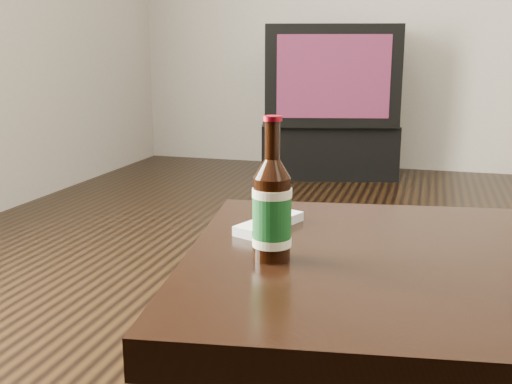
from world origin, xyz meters
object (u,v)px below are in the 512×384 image
(beer_bottle, at_px, (272,210))
(tv, at_px, (330,75))
(remote, at_px, (269,223))
(tv_stand, at_px, (328,149))

(beer_bottle, bearing_deg, tv, 97.71)
(beer_bottle, xyz_separation_m, remote, (-0.05, 0.19, -0.08))
(tv, bearing_deg, beer_bottle, -96.41)
(tv_stand, relative_size, tv, 0.93)
(tv, height_order, beer_bottle, tv)
(tv_stand, xyz_separation_m, beer_bottle, (0.43, -3.16, 0.40))
(remote, bearing_deg, beer_bottle, -51.92)
(beer_bottle, bearing_deg, remote, 106.39)
(tv, bearing_deg, remote, -96.97)
(tv_stand, distance_m, beer_bottle, 3.22)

